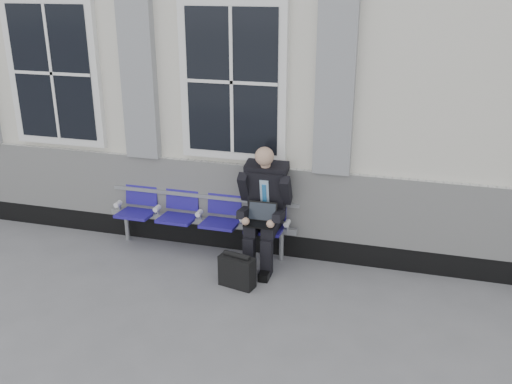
% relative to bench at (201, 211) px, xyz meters
% --- Properties ---
extents(ground, '(70.00, 70.00, 0.00)m').
position_rel_bench_xyz_m(ground, '(0.07, -1.32, -0.55)').
color(ground, slate).
rests_on(ground, ground).
extents(station_building, '(14.40, 4.40, 4.49)m').
position_rel_bench_xyz_m(station_building, '(0.06, 2.15, 1.67)').
color(station_building, silver).
rests_on(station_building, ground).
extents(bench, '(2.60, 0.47, 0.91)m').
position_rel_bench_xyz_m(bench, '(0.00, 0.00, 0.00)').
color(bench, '#9EA0A3').
rests_on(bench, ground).
extents(businessman, '(0.64, 0.87, 1.54)m').
position_rel_bench_xyz_m(businessman, '(0.90, -0.14, 0.27)').
color(businessman, black).
rests_on(businessman, ground).
extents(briefcase, '(0.45, 0.27, 0.44)m').
position_rel_bench_xyz_m(briefcase, '(0.75, -0.82, -0.35)').
color(briefcase, black).
rests_on(briefcase, ground).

